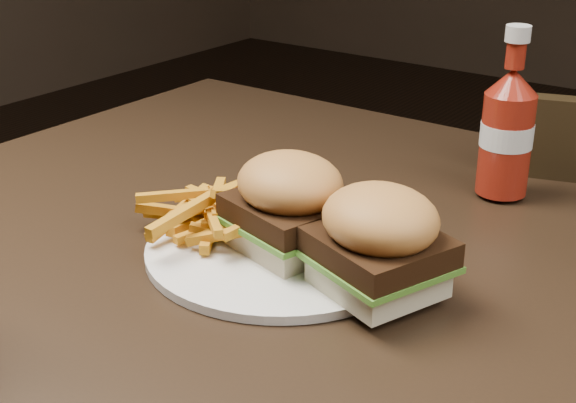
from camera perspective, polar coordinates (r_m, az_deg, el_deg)
The scene contains 6 objects.
dining_table at distance 0.75m, azimuth 8.98°, elevation -6.16°, with size 1.20×0.80×0.04m, color black.
plate at distance 0.75m, azimuth -0.45°, elevation -3.38°, with size 0.26×0.26×0.01m, color white.
sandwich_half_a at distance 0.74m, azimuth 0.13°, elevation -2.48°, with size 0.09×0.09×0.02m, color beige.
sandwich_half_b at distance 0.68m, azimuth 6.38°, elevation -5.32°, with size 0.09×0.09×0.02m, color beige.
fries_pile at distance 0.78m, azimuth -4.46°, elevation -0.45°, with size 0.12×0.12×0.05m, color #C56E00, non-canonical shape.
ketchup_bottle at distance 0.89m, azimuth 15.21°, elevation 3.96°, with size 0.06×0.06×0.11m, color maroon.
Camera 1 is at (0.28, -0.59, 1.10)m, focal length 50.00 mm.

